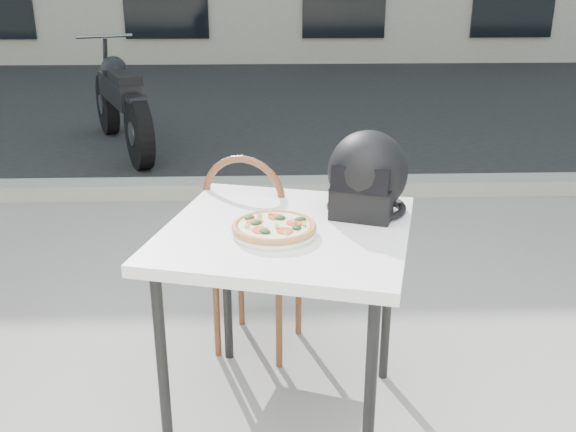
{
  "coord_description": "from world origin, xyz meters",
  "views": [
    {
      "loc": [
        0.13,
        -1.9,
        1.66
      ],
      "look_at": [
        0.21,
        0.21,
        0.87
      ],
      "focal_mm": 40.0,
      "sensor_mm": 36.0,
      "label": 1
    }
  ],
  "objects_px": {
    "plate": "(274,232)",
    "helmet": "(367,177)",
    "cafe_chair_main": "(252,245)",
    "motorcycle": "(120,102)",
    "cafe_table_main": "(287,246)",
    "pizza": "(274,227)"
  },
  "relations": [
    {
      "from": "motorcycle",
      "to": "plate",
      "type": "bearing_deg",
      "value": -94.48
    },
    {
      "from": "cafe_chair_main",
      "to": "pizza",
      "type": "bearing_deg",
      "value": 119.13
    },
    {
      "from": "plate",
      "to": "cafe_table_main",
      "type": "bearing_deg",
      "value": 56.94
    },
    {
      "from": "cafe_chair_main",
      "to": "cafe_table_main",
      "type": "bearing_deg",
      "value": 125.66
    },
    {
      "from": "plate",
      "to": "pizza",
      "type": "xyz_separation_m",
      "value": [
        0.0,
        0.0,
        0.02
      ]
    },
    {
      "from": "pizza",
      "to": "motorcycle",
      "type": "bearing_deg",
      "value": 108.49
    },
    {
      "from": "pizza",
      "to": "plate",
      "type": "bearing_deg",
      "value": -107.68
    },
    {
      "from": "cafe_table_main",
      "to": "motorcycle",
      "type": "height_order",
      "value": "motorcycle"
    },
    {
      "from": "cafe_chair_main",
      "to": "motorcycle",
      "type": "bearing_deg",
      "value": -50.4
    },
    {
      "from": "cafe_table_main",
      "to": "pizza",
      "type": "xyz_separation_m",
      "value": [
        -0.05,
        -0.07,
        0.1
      ]
    },
    {
      "from": "pizza",
      "to": "helmet",
      "type": "relative_size",
      "value": 0.75
    },
    {
      "from": "plate",
      "to": "helmet",
      "type": "distance_m",
      "value": 0.43
    },
    {
      "from": "helmet",
      "to": "motorcycle",
      "type": "height_order",
      "value": "helmet"
    },
    {
      "from": "plate",
      "to": "cafe_chair_main",
      "type": "height_order",
      "value": "cafe_chair_main"
    },
    {
      "from": "plate",
      "to": "pizza",
      "type": "height_order",
      "value": "pizza"
    },
    {
      "from": "pizza",
      "to": "helmet",
      "type": "distance_m",
      "value": 0.43
    },
    {
      "from": "cafe_chair_main",
      "to": "motorcycle",
      "type": "height_order",
      "value": "motorcycle"
    },
    {
      "from": "plate",
      "to": "motorcycle",
      "type": "distance_m",
      "value": 4.58
    },
    {
      "from": "plate",
      "to": "helmet",
      "type": "height_order",
      "value": "helmet"
    },
    {
      "from": "cafe_table_main",
      "to": "motorcycle",
      "type": "distance_m",
      "value": 4.52
    },
    {
      "from": "plate",
      "to": "cafe_chair_main",
      "type": "relative_size",
      "value": 0.4
    },
    {
      "from": "cafe_table_main",
      "to": "pizza",
      "type": "height_order",
      "value": "pizza"
    }
  ]
}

